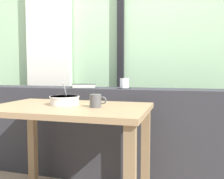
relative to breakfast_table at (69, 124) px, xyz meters
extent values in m
cube|color=#9EC699|center=(0.04, 1.20, 0.79)|extent=(4.80, 0.08, 2.80)
cube|color=silver|center=(-0.78, 1.10, 0.64)|extent=(0.56, 0.06, 2.50)
cube|color=black|center=(0.08, 1.13, 0.69)|extent=(0.07, 0.05, 2.60)
cube|color=#2D2D33|center=(0.04, 0.62, -0.20)|extent=(2.80, 0.33, 0.82)
cube|color=#826849|center=(-0.48, 0.29, -0.26)|extent=(0.06, 0.06, 0.70)
cube|color=#826849|center=(0.48, 0.29, -0.26)|extent=(0.06, 0.06, 0.70)
cube|color=#997A56|center=(0.00, 0.00, 0.11)|extent=(1.06, 0.68, 0.03)
cube|color=black|center=(0.25, 0.58, 0.21)|extent=(0.10, 0.10, 0.00)
cylinder|color=white|center=(0.25, 0.58, 0.25)|extent=(0.08, 0.08, 0.09)
cylinder|color=gold|center=(0.25, 0.58, 0.24)|extent=(0.07, 0.07, 0.06)
cube|color=#334233|center=(-0.14, 0.63, 0.21)|extent=(0.25, 0.20, 0.00)
cube|color=silver|center=(-0.14, 0.63, 0.22)|extent=(0.24, 0.19, 0.03)
cube|color=#334233|center=(-0.14, 0.63, 0.24)|extent=(0.25, 0.20, 0.00)
cube|color=#334233|center=(-0.24, 0.59, 0.22)|extent=(0.05, 0.13, 0.03)
cylinder|color=silver|center=(-0.06, 0.05, 0.15)|extent=(0.20, 0.20, 0.06)
cylinder|color=silver|center=(-0.06, 0.05, 0.18)|extent=(0.21, 0.21, 0.01)
cylinder|color=tan|center=(-0.06, 0.05, 0.15)|extent=(0.17, 0.17, 0.04)
cylinder|color=silver|center=(-0.06, 0.08, 0.21)|extent=(0.02, 0.10, 0.15)
ellipsoid|color=silver|center=(-0.06, 0.10, 0.16)|extent=(0.03, 0.05, 0.01)
cylinder|color=#4C4C4C|center=(0.19, -0.01, 0.17)|extent=(0.08, 0.08, 0.08)
torus|color=#4C4C4C|center=(0.24, -0.01, 0.17)|extent=(0.05, 0.01, 0.05)
camera|label=1|loc=(0.73, -1.52, 0.35)|focal=39.96mm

